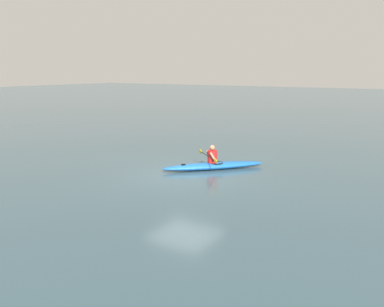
% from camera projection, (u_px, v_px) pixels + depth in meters
% --- Properties ---
extents(ground_plane, '(160.00, 160.00, 0.00)m').
position_uv_depth(ground_plane, '(185.00, 174.00, 16.15)').
color(ground_plane, '#334C56').
extents(kayak, '(3.28, 3.59, 0.28)m').
position_uv_depth(kayak, '(214.00, 166.00, 16.94)').
color(kayak, '#1959A5').
rests_on(kayak, ground).
extents(kayaker, '(1.78, 1.58, 0.71)m').
position_uv_depth(kayaker, '(212.00, 155.00, 16.83)').
color(kayaker, red).
rests_on(kayaker, kayak).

